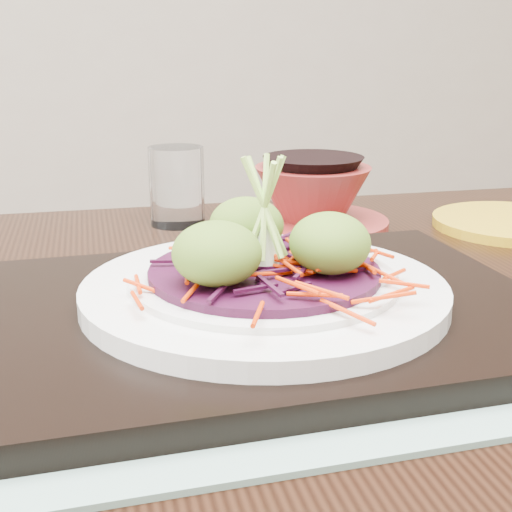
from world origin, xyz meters
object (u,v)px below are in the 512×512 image
object	(u,v)px
water_glass	(177,186)
serving_tray	(264,312)
dining_table	(269,423)
white_plate	(264,289)
terracotta_bowl_set	(312,202)

from	to	relation	value
water_glass	serving_tray	bearing A→B (deg)	-90.72
dining_table	serving_tray	xyz separation A→B (m)	(-0.01, -0.03, 0.11)
white_plate	terracotta_bowl_set	size ratio (longest dim) A/B	1.26
serving_tray	water_glass	world-z (taller)	water_glass
dining_table	white_plate	xyz separation A→B (m)	(-0.01, -0.03, 0.13)
dining_table	serving_tray	bearing A→B (deg)	-111.03
dining_table	white_plate	world-z (taller)	white_plate
white_plate	water_glass	distance (m)	0.33
terracotta_bowl_set	dining_table	bearing A→B (deg)	-119.53
water_glass	dining_table	bearing A→B (deg)	-88.10
white_plate	serving_tray	bearing A→B (deg)	63.43
serving_tray	white_plate	world-z (taller)	white_plate
water_glass	terracotta_bowl_set	xyz separation A→B (m)	(0.14, -0.07, -0.01)
dining_table	terracotta_bowl_set	size ratio (longest dim) A/B	5.87
serving_tray	water_glass	xyz separation A→B (m)	(0.00, 0.33, 0.03)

